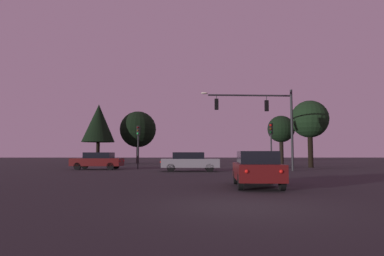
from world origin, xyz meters
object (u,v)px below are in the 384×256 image
(traffic_signal_mast_arm, at_px, (265,114))
(traffic_light_corner_right, at_px, (271,137))
(car_crossing_right, at_px, (98,161))
(car_nearside_lane, at_px, (257,168))
(traffic_light_corner_left, at_px, (138,138))
(tree_right_cluster, at_px, (99,123))
(tree_center_horizon, at_px, (281,129))
(car_crossing_left, at_px, (190,161))
(tree_left_far, at_px, (310,120))
(tree_behind_sign, at_px, (138,129))

(traffic_signal_mast_arm, distance_m, traffic_light_corner_right, 2.16)
(traffic_signal_mast_arm, distance_m, car_crossing_right, 15.22)
(car_nearside_lane, relative_size, car_crossing_right, 0.91)
(traffic_light_corner_left, xyz_separation_m, tree_right_cluster, (-7.58, 13.84, 2.66))
(tree_center_horizon, bearing_deg, car_crossing_left, -130.14)
(traffic_light_corner_right, bearing_deg, car_nearside_lane, -106.82)
(car_crossing_right, bearing_deg, tree_center_horizon, 27.21)
(tree_left_far, bearing_deg, car_crossing_left, -150.07)
(traffic_signal_mast_arm, distance_m, car_crossing_left, 7.31)
(car_nearside_lane, bearing_deg, tree_behind_sign, 107.14)
(car_nearside_lane, distance_m, tree_right_cluster, 34.26)
(car_crossing_right, bearing_deg, traffic_signal_mast_arm, -11.07)
(car_crossing_right, xyz_separation_m, tree_right_cluster, (-4.13, 14.79, 4.71))
(traffic_light_corner_right, bearing_deg, tree_behind_sign, 122.48)
(tree_center_horizon, bearing_deg, tree_left_far, -77.85)
(tree_behind_sign, height_order, tree_center_horizon, tree_behind_sign)
(traffic_light_corner_right, height_order, tree_behind_sign, tree_behind_sign)
(traffic_light_corner_left, height_order, car_crossing_right, traffic_light_corner_left)
(car_nearside_lane, xyz_separation_m, tree_right_cluster, (-15.26, 30.30, 4.71))
(traffic_light_corner_right, xyz_separation_m, car_nearside_lane, (-3.59, -11.87, -1.94))
(traffic_light_corner_right, distance_m, tree_right_cluster, 26.51)
(traffic_signal_mast_arm, relative_size, tree_left_far, 1.10)
(car_nearside_lane, xyz_separation_m, tree_left_far, (9.49, 19.45, 4.12))
(traffic_light_corner_left, xyz_separation_m, car_nearside_lane, (7.68, -16.47, -2.06))
(tree_behind_sign, xyz_separation_m, tree_center_horizon, (18.67, -8.49, -0.62))
(car_crossing_left, height_order, tree_left_far, tree_left_far)
(tree_right_cluster, bearing_deg, traffic_light_corner_right, -44.37)
(traffic_light_corner_left, xyz_separation_m, tree_left_far, (17.18, 2.99, 2.06))
(traffic_light_corner_left, height_order, traffic_light_corner_right, traffic_light_corner_left)
(car_nearside_lane, xyz_separation_m, tree_center_horizon, (8.20, 25.46, 3.54))
(traffic_signal_mast_arm, relative_size, car_crossing_left, 1.63)
(car_crossing_left, bearing_deg, traffic_light_corner_left, 139.36)
(tree_behind_sign, distance_m, tree_center_horizon, 20.52)
(traffic_signal_mast_arm, bearing_deg, traffic_light_corner_left, 161.05)
(traffic_signal_mast_arm, xyz_separation_m, tree_right_cluster, (-18.56, 17.61, 0.80))
(traffic_light_corner_left, bearing_deg, traffic_light_corner_right, -22.21)
(car_crossing_right, distance_m, tree_right_cluster, 16.06)
(traffic_signal_mast_arm, xyz_separation_m, tree_left_far, (6.19, 6.76, 0.21))
(traffic_light_corner_left, relative_size, traffic_light_corner_right, 1.05)
(traffic_signal_mast_arm, xyz_separation_m, car_crossing_right, (-14.43, 2.82, -3.91))
(traffic_light_corner_right, xyz_separation_m, tree_left_far, (5.91, 7.59, 2.19))
(car_crossing_right, relative_size, tree_center_horizon, 0.76)
(traffic_light_corner_left, bearing_deg, car_crossing_left, -40.64)
(traffic_light_corner_right, bearing_deg, tree_right_cluster, 135.63)
(traffic_light_corner_right, bearing_deg, car_crossing_left, 175.86)
(traffic_light_corner_right, height_order, tree_left_far, tree_left_far)
(traffic_light_corner_left, distance_m, tree_center_horizon, 18.31)
(tree_center_horizon, bearing_deg, traffic_signal_mast_arm, -111.00)
(tree_center_horizon, bearing_deg, car_crossing_right, -152.79)
(car_crossing_left, xyz_separation_m, tree_left_far, (12.36, 7.12, 4.12))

